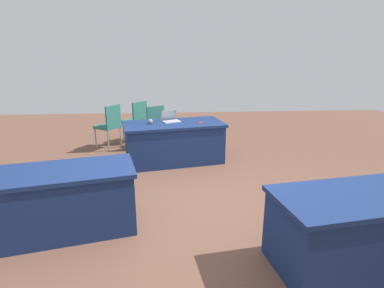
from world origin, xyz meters
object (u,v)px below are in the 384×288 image
chair_tucked_right (110,124)px  scissors_red (200,123)px  chair_by_pillar (153,124)px  table_mid_left (62,201)px  table_mid_right (360,229)px  chair_tucked_left (136,119)px  table_foreground (174,142)px  laptop_silver (171,119)px  yarn_ball (150,121)px

chair_tucked_right → scissors_red: (-1.89, 0.99, 0.21)m
chair_by_pillar → scissors_red: size_ratio=5.25×
table_mid_left → table_mid_right: 3.22m
chair_tucked_left → chair_by_pillar: chair_tucked_left is taller
table_foreground → laptop_silver: laptop_silver is taller
yarn_ball → table_foreground: bearing=-173.9°
table_mid_right → yarn_ball: (2.21, -3.13, 0.43)m
table_foreground → chair_tucked_left: 1.66m
chair_by_pillar → yarn_ball: (-0.01, 1.01, 0.27)m
table_foreground → table_mid_right: bearing=119.2°
table_mid_left → yarn_ball: bearing=-111.4°
chair_by_pillar → laptop_silver: (-0.40, 0.83, 0.27)m
table_foreground → chair_tucked_left: chair_tucked_left is taller
scissors_red → chair_tucked_right: bearing=-88.1°
yarn_ball → chair_by_pillar: bearing=-89.2°
table_foreground → chair_tucked_left: (0.85, -1.42, 0.18)m
table_mid_right → laptop_silver: bearing=-61.1°
chair_tucked_right → chair_by_pillar: size_ratio=1.02×
table_foreground → yarn_ball: size_ratio=21.54×
table_foreground → table_mid_left: 2.70m
table_foreground → yarn_ball: 0.61m
table_mid_left → table_mid_right: bearing=165.2°
chair_tucked_left → chair_by_pillar: (-0.40, 0.45, -0.02)m
chair_tucked_left → scissors_red: bearing=-94.6°
table_foreground → chair_tucked_left: size_ratio=2.07×
table_mid_left → chair_by_pillar: 3.43m
yarn_ball → laptop_silver: bearing=-154.8°
laptop_silver → yarn_ball: size_ratio=4.34×
table_mid_right → yarn_ball: size_ratio=19.84×
table_mid_left → chair_by_pillar: chair_by_pillar is taller
chair_tucked_left → chair_tucked_right: size_ratio=1.00×
table_mid_right → chair_tucked_right: bearing=-52.6°
table_foreground → scissors_red: bearing=175.9°
chair_tucked_right → yarn_ball: 1.40m
chair_tucked_right → table_mid_right: bearing=-107.8°
laptop_silver → scissors_red: (-0.56, 0.17, -0.04)m
table_mid_right → chair_by_pillar: bearing=-61.7°
scissors_red → table_foreground: bearing=-64.6°
table_mid_right → laptop_silver: laptop_silver is taller
chair_tucked_left → chair_tucked_right: chair_tucked_left is taller
table_mid_left → scissors_red: (-1.84, -2.32, 0.38)m
chair_tucked_right → scissors_red: 2.14m
chair_tucked_left → laptop_silver: 1.53m
table_mid_right → chair_tucked_right: size_ratio=1.92×
laptop_silver → scissors_red: laptop_silver is taller
chair_by_pillar → yarn_ball: chair_by_pillar is taller
table_foreground → yarn_ball: bearing=6.1°
table_foreground → chair_by_pillar: chair_by_pillar is taller
chair_tucked_left → yarn_ball: 1.54m
chair_tucked_left → chair_by_pillar: size_ratio=1.02×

